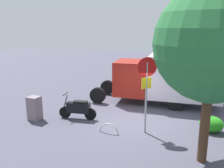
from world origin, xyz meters
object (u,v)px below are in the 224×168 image
box_truck_near (166,77)px  utility_cabinet (35,108)px  motorcycle (78,108)px  bike_rack_hoop (109,133)px  street_tree (213,44)px  stop_sign (146,84)px

box_truck_near → utility_cabinet: bearing=36.0°
motorcycle → utility_cabinet: bearing=14.2°
bike_rack_hoop → street_tree: bearing=165.2°
motorcycle → street_tree: street_tree is taller
utility_cabinet → bike_rack_hoop: (-3.75, 0.21, -0.56)m
street_tree → bike_rack_hoop: size_ratio=6.49×
bike_rack_hoop → stop_sign: bearing=-158.8°
motorcycle → bike_rack_hoop: 2.18m
utility_cabinet → bike_rack_hoop: bearing=176.7°
motorcycle → stop_sign: 3.64m
box_truck_near → utility_cabinet: (5.42, 4.41, -0.99)m
stop_sign → utility_cabinet: stop_sign is taller
street_tree → utility_cabinet: 8.07m
street_tree → stop_sign: bearing=-34.2°
stop_sign → street_tree: 3.12m
street_tree → bike_rack_hoop: 5.27m
motorcycle → bike_rack_hoop: bearing=145.3°
utility_cabinet → motorcycle: bearing=-158.2°
bike_rack_hoop → motorcycle: bearing=-27.1°
box_truck_near → motorcycle: 5.20m
box_truck_near → utility_cabinet: box_truck_near is taller
street_tree → utility_cabinet: bearing=-9.0°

